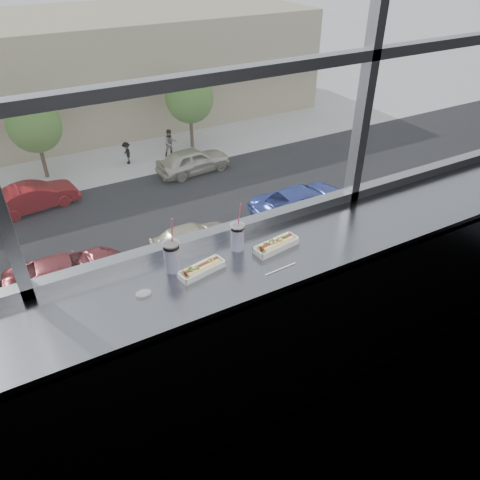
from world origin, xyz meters
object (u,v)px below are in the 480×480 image
soda_cup_right (237,236)px  car_near_c (67,268)px  wrapper (144,293)px  car_far_c (193,156)px  pedestrian_d (170,140)px  pedestrian_c (127,151)px  hotdog_tray_left (202,268)px  hotdog_tray_right (276,244)px  soda_cup_left (172,255)px  loose_straw (280,269)px  car_near_d (191,233)px  car_far_b (34,192)px  tree_right (190,99)px  tree_center (35,126)px  car_near_e (304,198)px

soda_cup_right → car_near_c: soda_cup_right is taller
wrapper → car_far_c: size_ratio=0.01×
pedestrian_d → pedestrian_c: 3.09m
hotdog_tray_left → car_far_c: hotdog_tray_left is taller
hotdog_tray_right → soda_cup_left: (-0.57, 0.10, 0.07)m
loose_straw → car_near_d: size_ratio=0.03×
car_near_c → car_near_d: bearing=-87.0°
car_far_b → car_near_c: car_far_b is taller
pedestrian_c → tree_right: size_ratio=0.35×
soda_cup_left → car_far_c: bearing=66.9°
soda_cup_right → car_far_c: size_ratio=0.04×
hotdog_tray_right → soda_cup_right: size_ratio=0.95×
car_far_b → tree_center: size_ratio=1.22×
car_near_c → pedestrian_c: bearing=-25.9°
pedestrian_d → tree_center: size_ratio=0.45×
pedestrian_d → tree_right: 3.18m
car_near_d → tree_center: tree_center is taller
loose_straw → pedestrian_d: loose_straw is taller
hotdog_tray_left → wrapper: bearing=173.4°
wrapper → car_near_c: 19.69m
car_near_d → hotdog_tray_left: bearing=156.0°
soda_cup_right → tree_right: bearing=67.6°
loose_straw → pedestrian_c: 30.71m
pedestrian_c → tree_center: size_ratio=0.36×
car_near_e → wrapper: bearing=141.0°
car_near_c → pedestrian_c: 13.09m
hotdog_tray_left → loose_straw: size_ratio=1.37×
car_far_b → car_near_d: size_ratio=1.10×
hotdog_tray_right → tree_right: size_ratio=0.05×
soda_cup_left → car_near_c: 19.63m
soda_cup_left → pedestrian_c: size_ratio=0.18×
hotdog_tray_right → loose_straw: size_ratio=1.45×
loose_straw → tree_right: size_ratio=0.04×
car_far_b → pedestrian_d: 10.06m
car_far_c → car_near_e: car_near_e is taller
car_far_c → pedestrian_c: size_ratio=3.64×
hotdog_tray_right → tree_center: bearing=79.4°
hotdog_tray_right → wrapper: 0.77m
hotdog_tray_left → car_far_b: 26.64m
wrapper → tree_right: (12.20, 28.27, -8.55)m
car_near_d → soda_cup_left: bearing=155.5°
car_near_d → pedestrian_c: size_ratio=3.08×
hotdog_tray_right → loose_straw: 0.19m
hotdog_tray_right → loose_straw: bearing=-124.1°
soda_cup_right → car_far_c: 28.34m
car_near_c → car_near_e: size_ratio=0.89×
hotdog_tray_left → wrapper: 0.32m
car_near_c → soda_cup_left: bearing=-179.2°
car_far_b → car_near_e: bearing=-129.8°
car_near_d → car_near_e: 6.80m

